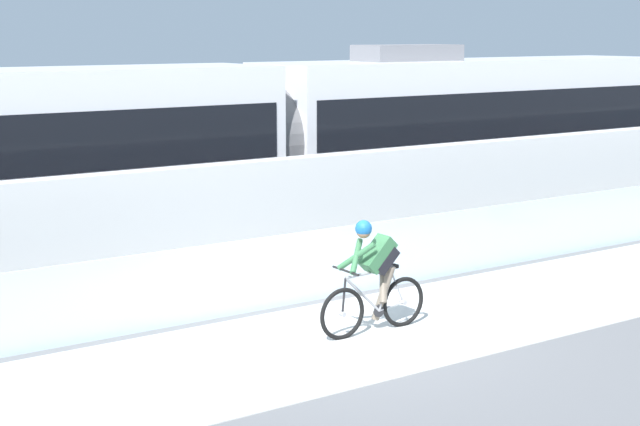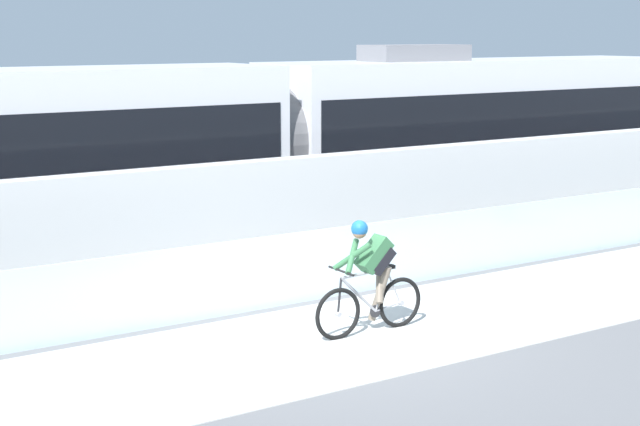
# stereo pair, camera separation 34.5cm
# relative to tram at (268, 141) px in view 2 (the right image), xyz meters

# --- Properties ---
(ground_plane) EXTENTS (200.00, 200.00, 0.00)m
(ground_plane) POSITION_rel_tram_xyz_m (-2.76, -6.85, -1.89)
(ground_plane) COLOR slate
(bike_path_deck) EXTENTS (32.00, 3.20, 0.01)m
(bike_path_deck) POSITION_rel_tram_xyz_m (-2.76, -6.85, -1.89)
(bike_path_deck) COLOR beige
(bike_path_deck) RESTS_ON ground
(glass_parapet) EXTENTS (32.00, 0.05, 1.10)m
(glass_parapet) POSITION_rel_tram_xyz_m (-2.76, -5.00, -1.34)
(glass_parapet) COLOR silver
(glass_parapet) RESTS_ON ground
(concrete_barrier_wall) EXTENTS (32.00, 0.36, 1.98)m
(concrete_barrier_wall) POSITION_rel_tram_xyz_m (-2.76, -3.20, -0.90)
(concrete_barrier_wall) COLOR silver
(concrete_barrier_wall) RESTS_ON ground
(tram_rail_near) EXTENTS (32.00, 0.08, 0.01)m
(tram_rail_near) POSITION_rel_tram_xyz_m (-2.76, -0.72, -1.89)
(tram_rail_near) COLOR #595654
(tram_rail_near) RESTS_ON ground
(tram_rail_far) EXTENTS (32.00, 0.08, 0.01)m
(tram_rail_far) POSITION_rel_tram_xyz_m (-2.76, 0.72, -1.89)
(tram_rail_far) COLOR #595654
(tram_rail_far) RESTS_ON ground
(tram) EXTENTS (22.56, 2.54, 3.81)m
(tram) POSITION_rel_tram_xyz_m (0.00, 0.00, 0.00)
(tram) COLOR silver
(tram) RESTS_ON ground
(cyclist_on_bike) EXTENTS (1.77, 0.58, 1.61)m
(cyclist_on_bike) POSITION_rel_tram_xyz_m (-2.35, -6.85, -1.11)
(cyclist_on_bike) COLOR black
(cyclist_on_bike) RESTS_ON ground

